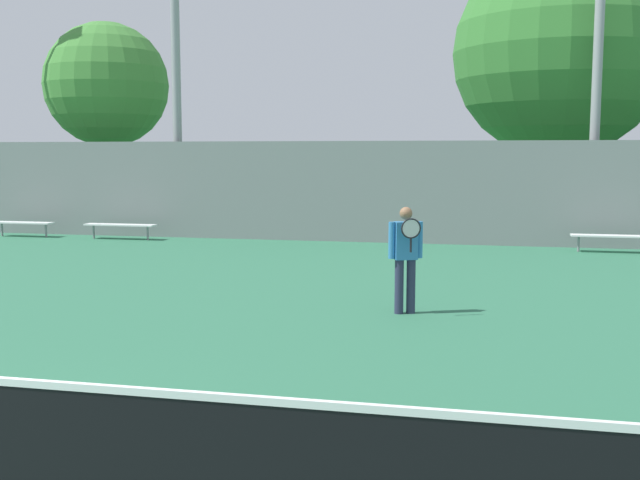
{
  "coord_description": "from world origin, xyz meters",
  "views": [
    {
      "loc": [
        4.44,
        -4.19,
        2.51
      ],
      "look_at": [
        1.63,
        8.56,
        0.98
      ],
      "focal_mm": 42.0,
      "sensor_mm": 36.0,
      "label": 1
    }
  ],
  "objects_px": {
    "bench_adjacent_court": "(120,225)",
    "tree_green_tall": "(107,86)",
    "light_pole_center_back": "(600,7)",
    "tree_green_broad": "(560,52)",
    "bench_courtside_near": "(24,223)",
    "light_pole_near_left": "(175,39)",
    "tennis_player": "(406,254)",
    "bench_courtside_far": "(612,237)"
  },
  "relations": [
    {
      "from": "bench_courtside_near",
      "to": "tree_green_tall",
      "type": "relative_size",
      "value": 0.27
    },
    {
      "from": "bench_adjacent_court",
      "to": "tree_green_broad",
      "type": "bearing_deg",
      "value": 22.94
    },
    {
      "from": "bench_courtside_near",
      "to": "tree_green_tall",
      "type": "xyz_separation_m",
      "value": [
        0.92,
        3.64,
        4.34
      ]
    },
    {
      "from": "tree_green_broad",
      "to": "light_pole_near_left",
      "type": "bearing_deg",
      "value": -160.86
    },
    {
      "from": "light_pole_center_back",
      "to": "tree_green_broad",
      "type": "height_order",
      "value": "light_pole_center_back"
    },
    {
      "from": "bench_courtside_far",
      "to": "bench_courtside_near",
      "type": "bearing_deg",
      "value": 180.0
    },
    {
      "from": "tennis_player",
      "to": "bench_courtside_far",
      "type": "distance_m",
      "value": 9.39
    },
    {
      "from": "light_pole_center_back",
      "to": "tree_green_tall",
      "type": "height_order",
      "value": "light_pole_center_back"
    },
    {
      "from": "tennis_player",
      "to": "light_pole_near_left",
      "type": "xyz_separation_m",
      "value": [
        -7.89,
        9.7,
        4.91
      ]
    },
    {
      "from": "tennis_player",
      "to": "light_pole_near_left",
      "type": "height_order",
      "value": "light_pole_near_left"
    },
    {
      "from": "bench_courtside_far",
      "to": "tree_green_tall",
      "type": "height_order",
      "value": "tree_green_tall"
    },
    {
      "from": "tree_green_broad",
      "to": "bench_adjacent_court",
      "type": "bearing_deg",
      "value": -157.06
    },
    {
      "from": "bench_courtside_near",
      "to": "bench_adjacent_court",
      "type": "bearing_deg",
      "value": -0.0
    },
    {
      "from": "bench_courtside_far",
      "to": "tree_green_tall",
      "type": "relative_size",
      "value": 0.29
    },
    {
      "from": "bench_courtside_near",
      "to": "light_pole_near_left",
      "type": "bearing_deg",
      "value": 17.47
    },
    {
      "from": "bench_courtside_near",
      "to": "light_pole_center_back",
      "type": "height_order",
      "value": "light_pole_center_back"
    },
    {
      "from": "tennis_player",
      "to": "bench_adjacent_court",
      "type": "bearing_deg",
      "value": 115.5
    },
    {
      "from": "bench_courtside_near",
      "to": "tree_green_broad",
      "type": "relative_size",
      "value": 0.21
    },
    {
      "from": "bench_courtside_far",
      "to": "light_pole_center_back",
      "type": "height_order",
      "value": "light_pole_center_back"
    },
    {
      "from": "bench_courtside_near",
      "to": "bench_courtside_far",
      "type": "height_order",
      "value": "same"
    },
    {
      "from": "light_pole_center_back",
      "to": "bench_courtside_near",
      "type": "bearing_deg",
      "value": -174.33
    },
    {
      "from": "tennis_player",
      "to": "light_pole_center_back",
      "type": "distance_m",
      "value": 12.0
    },
    {
      "from": "bench_courtside_near",
      "to": "bench_courtside_far",
      "type": "distance_m",
      "value": 16.63
    },
    {
      "from": "light_pole_center_back",
      "to": "tree_green_broad",
      "type": "xyz_separation_m",
      "value": [
        -0.66,
        3.68,
        -0.68
      ]
    },
    {
      "from": "tree_green_tall",
      "to": "bench_courtside_near",
      "type": "bearing_deg",
      "value": -104.24
    },
    {
      "from": "tree_green_broad",
      "to": "tennis_player",
      "type": "bearing_deg",
      "value": -103.94
    },
    {
      "from": "tennis_player",
      "to": "tree_green_broad",
      "type": "height_order",
      "value": "tree_green_broad"
    },
    {
      "from": "light_pole_near_left",
      "to": "tree_green_broad",
      "type": "bearing_deg",
      "value": 19.14
    },
    {
      "from": "bench_courtside_far",
      "to": "tree_green_tall",
      "type": "xyz_separation_m",
      "value": [
        -15.71,
        3.64,
        4.34
      ]
    },
    {
      "from": "bench_adjacent_court",
      "to": "tree_green_broad",
      "type": "height_order",
      "value": "tree_green_broad"
    },
    {
      "from": "tennis_player",
      "to": "tree_green_tall",
      "type": "distance_m",
      "value": 16.93
    },
    {
      "from": "light_pole_near_left",
      "to": "light_pole_center_back",
      "type": "relative_size",
      "value": 0.92
    },
    {
      "from": "light_pole_near_left",
      "to": "tree_green_tall",
      "type": "relative_size",
      "value": 1.48
    },
    {
      "from": "bench_adjacent_court",
      "to": "tree_green_tall",
      "type": "bearing_deg",
      "value": 121.46
    },
    {
      "from": "bench_adjacent_court",
      "to": "tree_green_tall",
      "type": "xyz_separation_m",
      "value": [
        -2.23,
        3.64,
        4.34
      ]
    },
    {
      "from": "light_pole_near_left",
      "to": "light_pole_center_back",
      "type": "distance_m",
      "value": 11.95
    },
    {
      "from": "bench_courtside_near",
      "to": "light_pole_near_left",
      "type": "xyz_separation_m",
      "value": [
        4.4,
        1.39,
        5.45
      ]
    },
    {
      "from": "tennis_player",
      "to": "light_pole_near_left",
      "type": "relative_size",
      "value": 0.16
    },
    {
      "from": "tennis_player",
      "to": "tree_green_tall",
      "type": "xyz_separation_m",
      "value": [
        -11.37,
        11.96,
        3.8
      ]
    },
    {
      "from": "bench_courtside_far",
      "to": "light_pole_near_left",
      "type": "distance_m",
      "value": 13.46
    },
    {
      "from": "bench_courtside_near",
      "to": "tree_green_tall",
      "type": "height_order",
      "value": "tree_green_tall"
    },
    {
      "from": "light_pole_near_left",
      "to": "bench_adjacent_court",
      "type": "bearing_deg",
      "value": -132.05
    }
  ]
}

